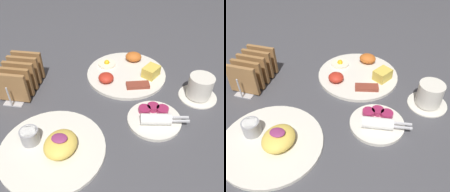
{
  "view_description": "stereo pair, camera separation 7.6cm",
  "coord_description": "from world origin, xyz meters",
  "views": [
    {
      "loc": [
        0.15,
        -0.51,
        0.52
      ],
      "look_at": [
        0.07,
        0.06,
        0.03
      ],
      "focal_mm": 40.0,
      "sensor_mm": 36.0,
      "label": 1
    },
    {
      "loc": [
        0.22,
        -0.49,
        0.52
      ],
      "look_at": [
        0.07,
        0.06,
        0.03
      ],
      "focal_mm": 40.0,
      "sensor_mm": 36.0,
      "label": 2
    }
  ],
  "objects": [
    {
      "name": "coffee_cup",
      "position": [
        0.33,
        0.13,
        0.04
      ],
      "size": [
        0.12,
        0.12,
        0.08
      ],
      "color": "silver",
      "rests_on": "ground_plane"
    },
    {
      "name": "ground_plane",
      "position": [
        0.0,
        0.0,
        0.0
      ],
      "size": [
        3.0,
        3.0,
        0.0
      ],
      "primitive_type": "plane",
      "color": "#47474C"
    },
    {
      "name": "plate_breakfast",
      "position": [
        0.1,
        0.22,
        0.01
      ],
      "size": [
        0.28,
        0.28,
        0.05
      ],
      "color": "silver",
      "rests_on": "ground_plane"
    },
    {
      "name": "plate_foreground",
      "position": [
        -0.06,
        -0.14,
        0.01
      ],
      "size": [
        0.27,
        0.27,
        0.06
      ],
      "color": "silver",
      "rests_on": "ground_plane"
    },
    {
      "name": "plate_condiments",
      "position": [
        0.2,
        0.0,
        0.01
      ],
      "size": [
        0.17,
        0.15,
        0.04
      ],
      "color": "silver",
      "rests_on": "ground_plane"
    },
    {
      "name": "toast_rack",
      "position": [
        -0.24,
        0.09,
        0.05
      ],
      "size": [
        0.1,
        0.18,
        0.1
      ],
      "color": "#B7B7BC",
      "rests_on": "ground_plane"
    }
  ]
}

